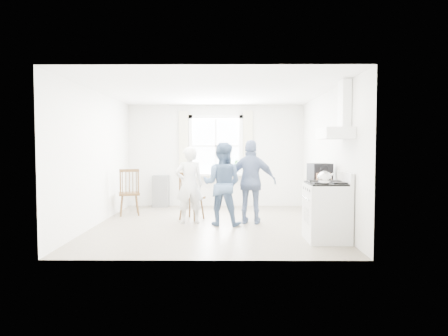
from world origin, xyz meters
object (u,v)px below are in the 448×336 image
(low_cabinet, at_px, (321,207))
(stereo_stack, at_px, (320,172))
(gas_stove, at_px, (327,211))
(person_right, at_px, (252,182))
(person_mid, at_px, (222,184))
(person_left, at_px, (189,185))
(windsor_chair_b, at_px, (189,191))
(windsor_chair_a, at_px, (129,187))

(low_cabinet, xyz_separation_m, stereo_stack, (-0.02, 0.05, 0.61))
(gas_stove, distance_m, low_cabinet, 0.70)
(stereo_stack, relative_size, person_right, 0.26)
(gas_stove, distance_m, stereo_stack, 0.95)
(gas_stove, distance_m, person_mid, 2.17)
(low_cabinet, bearing_deg, person_left, 162.45)
(gas_stove, height_order, windsor_chair_b, gas_stove)
(windsor_chair_a, xyz_separation_m, person_left, (1.41, -0.85, 0.12))
(windsor_chair_b, xyz_separation_m, person_left, (0.04, -0.32, 0.15))
(windsor_chair_b, bearing_deg, low_cabinet, -23.74)
(person_left, xyz_separation_m, person_mid, (0.66, -0.19, 0.04))
(windsor_chair_a, bearing_deg, person_mid, -26.56)
(low_cabinet, relative_size, person_right, 0.54)
(low_cabinet, distance_m, stereo_stack, 0.62)
(windsor_chair_b, bearing_deg, gas_stove, -36.59)
(windsor_chair_a, bearing_deg, person_right, -18.03)
(windsor_chair_b, distance_m, person_left, 0.36)
(windsor_chair_b, distance_m, person_right, 1.34)
(person_right, bearing_deg, stereo_stack, 158.89)
(stereo_stack, height_order, windsor_chair_b, stereo_stack)
(person_left, bearing_deg, windsor_chair_a, -45.55)
(windsor_chair_b, height_order, person_right, person_right)
(person_mid, height_order, person_right, person_right)
(windsor_chair_b, bearing_deg, person_left, -82.54)
(stereo_stack, distance_m, person_left, 2.55)
(windsor_chair_a, relative_size, person_left, 0.69)
(windsor_chair_a, bearing_deg, stereo_stack, -22.27)
(person_mid, xyz_separation_m, person_right, (0.58, 0.17, 0.03))
(person_left, relative_size, person_right, 0.92)
(stereo_stack, relative_size, person_left, 0.28)
(windsor_chair_a, distance_m, windsor_chair_b, 1.46)
(gas_stove, bearing_deg, windsor_chair_a, 148.47)
(stereo_stack, relative_size, windsor_chair_a, 0.41)
(stereo_stack, xyz_separation_m, person_left, (-2.42, 0.72, -0.30))
(gas_stove, distance_m, person_left, 2.81)
(gas_stove, distance_m, person_right, 1.88)
(windsor_chair_b, bearing_deg, stereo_stack, -22.92)
(stereo_stack, distance_m, person_right, 1.40)
(gas_stove, distance_m, windsor_chair_b, 3.01)
(gas_stove, height_order, person_left, person_left)
(windsor_chair_a, height_order, person_right, person_right)
(low_cabinet, height_order, windsor_chair_a, windsor_chair_a)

